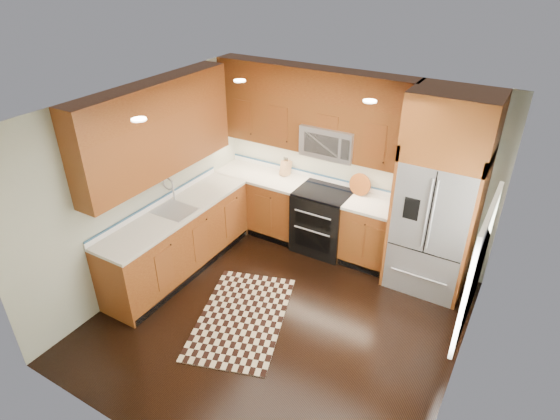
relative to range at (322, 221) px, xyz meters
The scene contains 16 objects.
ground 1.75m from the range, 81.47° to the right, with size 4.00×4.00×0.00m, color black.
wall_back 0.93m from the range, 53.04° to the left, with size 4.00×0.02×2.60m, color #B9BEAB.
wall_left 2.56m from the range, 136.38° to the right, with size 0.02×4.00×2.60m, color #B9BEAB.
wall_right 2.92m from the range, 36.55° to the right, with size 0.02×4.00×2.60m, color #B9BEAB.
window 2.83m from the range, 33.39° to the right, with size 0.04×1.10×1.30m.
base_cabinets 1.25m from the range, 141.90° to the right, with size 2.85×3.00×0.90m.
countertop 1.16m from the range, 142.09° to the right, with size 2.86×3.01×0.04m.
upper_cabinets 1.89m from the range, 147.22° to the right, with size 2.85×3.00×1.15m.
range is the anchor object (origin of this frame).
microwave 1.20m from the range, 90.19° to the left, with size 0.76×0.40×0.42m.
refrigerator 1.76m from the range, ahead, with size 0.98×0.75×2.60m.
sink_faucet 2.13m from the range, 135.87° to the right, with size 0.54×0.44×0.37m.
rug 1.92m from the range, 94.99° to the right, with size 1.00×1.67×0.01m, color black.
knife_block 0.97m from the range, 164.01° to the left, with size 0.13×0.16×0.28m.
utensil_crock 1.17m from the range, 10.92° to the left, with size 0.13×0.13×0.33m.
cutting_board 0.69m from the range, 20.93° to the left, with size 0.32×0.32×0.02m, color brown.
Camera 1 is at (2.18, -3.67, 3.98)m, focal length 30.00 mm.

